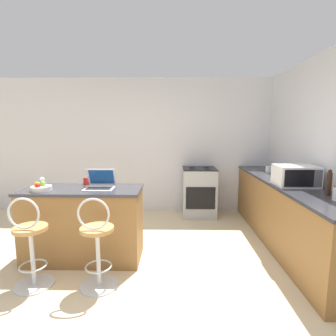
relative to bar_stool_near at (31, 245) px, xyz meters
The scene contains 14 objects.
ground_plane 1.01m from the bar_stool_near, ahead, with size 20.00×20.00×0.00m, color beige.
wall_back 2.93m from the bar_stool_near, 71.17° to the left, with size 12.00×0.06×2.60m.
breakfast_bar 0.70m from the bar_stool_near, 60.55° to the left, with size 1.44×0.63×0.91m.
counter_right 3.23m from the bar_stool_near, 19.54° to the left, with size 0.59×3.11×0.91m.
bar_stool_near is the anchor object (origin of this frame).
bar_stool_far 0.69m from the bar_stool_near, ahead, with size 0.40×0.40×0.98m.
laptop 0.99m from the bar_stool_near, 48.11° to the left, with size 0.35×0.31×0.23m.
microwave 3.19m from the bar_stool_near, 15.02° to the left, with size 0.50×0.38×0.26m.
stove_range 3.03m from the bar_stool_near, 49.93° to the left, with size 0.61×0.57×0.92m.
wine_glass_tall 0.86m from the bar_stool_near, 104.35° to the left, with size 0.06×0.06×0.13m.
fruit_bowl 0.69m from the bar_stool_near, 101.40° to the left, with size 0.23×0.23×0.11m.
mug_white 3.61m from the bar_stool_near, 31.22° to the left, with size 0.10×0.08×0.10m.
mug_red 1.03m from the bar_stool_near, 69.00° to the left, with size 0.09×0.08×0.09m.
pepper_mill 3.24m from the bar_stool_near, ahead, with size 0.05×0.05×0.29m.
Camera 1 is at (0.56, -2.55, 1.64)m, focal length 28.00 mm.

